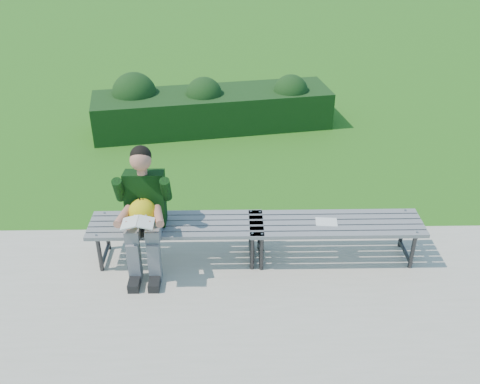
{
  "coord_description": "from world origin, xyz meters",
  "views": [
    {
      "loc": [
        0.02,
        -5.19,
        3.51
      ],
      "look_at": [
        0.11,
        -0.31,
        0.69
      ],
      "focal_mm": 40.0,
      "sensor_mm": 36.0,
      "label": 1
    }
  ],
  "objects_px": {
    "hedge": "(207,106)",
    "seated_boy": "(144,208)",
    "bench_left": "(177,228)",
    "paper_sheet": "(326,222)",
    "bench_right": "(336,226)"
  },
  "relations": [
    {
      "from": "hedge",
      "to": "seated_boy",
      "type": "bearing_deg",
      "value": -97.58
    },
    {
      "from": "bench_left",
      "to": "paper_sheet",
      "type": "bearing_deg",
      "value": -0.4
    },
    {
      "from": "bench_right",
      "to": "paper_sheet",
      "type": "relative_size",
      "value": 7.7
    },
    {
      "from": "hedge",
      "to": "bench_left",
      "type": "bearing_deg",
      "value": -93.07
    },
    {
      "from": "bench_left",
      "to": "seated_boy",
      "type": "xyz_separation_m",
      "value": [
        -0.3,
        -0.1,
        0.3
      ]
    },
    {
      "from": "seated_boy",
      "to": "paper_sheet",
      "type": "relative_size",
      "value": 5.63
    },
    {
      "from": "bench_right",
      "to": "seated_boy",
      "type": "height_order",
      "value": "seated_boy"
    },
    {
      "from": "bench_left",
      "to": "paper_sheet",
      "type": "relative_size",
      "value": 7.7
    },
    {
      "from": "bench_right",
      "to": "paper_sheet",
      "type": "xyz_separation_m",
      "value": [
        -0.1,
        0.0,
        0.06
      ]
    },
    {
      "from": "bench_left",
      "to": "seated_boy",
      "type": "distance_m",
      "value": 0.44
    },
    {
      "from": "bench_left",
      "to": "bench_right",
      "type": "bearing_deg",
      "value": -0.38
    },
    {
      "from": "paper_sheet",
      "to": "bench_right",
      "type": "bearing_deg",
      "value": -0.0
    },
    {
      "from": "hedge",
      "to": "paper_sheet",
      "type": "xyz_separation_m",
      "value": [
        1.36,
        -3.62,
        0.1
      ]
    },
    {
      "from": "paper_sheet",
      "to": "hedge",
      "type": "bearing_deg",
      "value": 110.6
    },
    {
      "from": "bench_right",
      "to": "paper_sheet",
      "type": "height_order",
      "value": "bench_right"
    }
  ]
}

